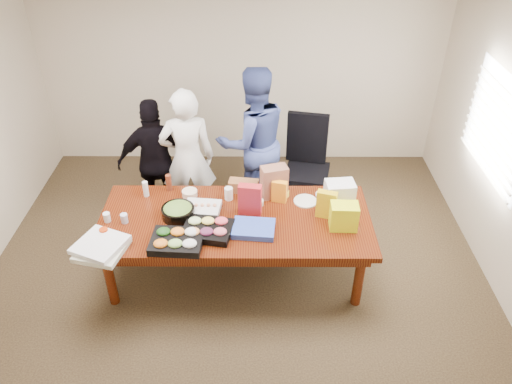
{
  "coord_description": "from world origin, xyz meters",
  "views": [
    {
      "loc": [
        0.24,
        -4.03,
        3.9
      ],
      "look_at": [
        0.22,
        0.1,
        1.01
      ],
      "focal_mm": 34.87,
      "sensor_mm": 36.0,
      "label": 1
    }
  ],
  "objects_px": {
    "conference_table": "(236,246)",
    "sheet_cake": "(202,208)",
    "person_center": "(188,159)",
    "person_right": "(253,142)",
    "salad_bowl": "(178,212)",
    "office_chair": "(307,170)"
  },
  "relations": [
    {
      "from": "person_right",
      "to": "salad_bowl",
      "type": "height_order",
      "value": "person_right"
    },
    {
      "from": "person_center",
      "to": "salad_bowl",
      "type": "bearing_deg",
      "value": 80.05
    },
    {
      "from": "person_center",
      "to": "sheet_cake",
      "type": "xyz_separation_m",
      "value": [
        0.24,
        -0.83,
        -0.1
      ]
    },
    {
      "from": "conference_table",
      "to": "sheet_cake",
      "type": "bearing_deg",
      "value": 159.75
    },
    {
      "from": "sheet_cake",
      "to": "person_center",
      "type": "bearing_deg",
      "value": 112.43
    },
    {
      "from": "person_right",
      "to": "salad_bowl",
      "type": "distance_m",
      "value": 1.46
    },
    {
      "from": "office_chair",
      "to": "salad_bowl",
      "type": "height_order",
      "value": "office_chair"
    },
    {
      "from": "conference_table",
      "to": "sheet_cake",
      "type": "distance_m",
      "value": 0.55
    },
    {
      "from": "conference_table",
      "to": "office_chair",
      "type": "bearing_deg",
      "value": 54.03
    },
    {
      "from": "sheet_cake",
      "to": "conference_table",
      "type": "bearing_deg",
      "value": -14.13
    },
    {
      "from": "conference_table",
      "to": "salad_bowl",
      "type": "bearing_deg",
      "value": 176.91
    },
    {
      "from": "sheet_cake",
      "to": "salad_bowl",
      "type": "xyz_separation_m",
      "value": [
        -0.24,
        -0.1,
        0.02
      ]
    },
    {
      "from": "office_chair",
      "to": "person_center",
      "type": "xyz_separation_m",
      "value": [
        -1.43,
        -0.2,
        0.28
      ]
    },
    {
      "from": "conference_table",
      "to": "salad_bowl",
      "type": "relative_size",
      "value": 8.23
    },
    {
      "from": "person_right",
      "to": "salad_bowl",
      "type": "xyz_separation_m",
      "value": [
        -0.76,
        -1.24,
        -0.14
      ]
    },
    {
      "from": "office_chair",
      "to": "person_right",
      "type": "distance_m",
      "value": 0.76
    },
    {
      "from": "person_center",
      "to": "person_right",
      "type": "bearing_deg",
      "value": -168.16
    },
    {
      "from": "person_center",
      "to": "conference_table",
      "type": "bearing_deg",
      "value": 111.36
    },
    {
      "from": "conference_table",
      "to": "person_center",
      "type": "distance_m",
      "value": 1.24
    },
    {
      "from": "conference_table",
      "to": "person_center",
      "type": "height_order",
      "value": "person_center"
    },
    {
      "from": "conference_table",
      "to": "person_right",
      "type": "distance_m",
      "value": 1.4
    },
    {
      "from": "office_chair",
      "to": "person_right",
      "type": "xyz_separation_m",
      "value": [
        -0.67,
        0.1,
        0.35
      ]
    }
  ]
}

